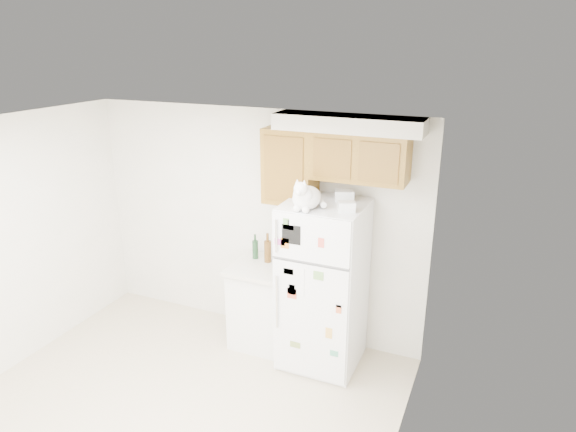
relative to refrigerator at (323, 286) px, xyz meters
The scene contains 8 objects.
room_shell 1.79m from the refrigerator, 121.06° to the right, with size 3.84×4.04×2.52m.
refrigerator is the anchor object (origin of this frame).
base_counter 0.79m from the refrigerator, behind, with size 0.64×0.64×0.92m.
cat 1.00m from the refrigerator, 115.41° to the right, with size 0.30×0.45×0.31m.
storage_box_back 0.93m from the refrigerator, 51.90° to the left, with size 0.18×0.13×0.10m, color white.
storage_box_front 0.94m from the refrigerator, 27.21° to the right, with size 0.15×0.11×0.09m, color white.
bottle_green 0.89m from the refrigerator, 166.72° to the left, with size 0.06×0.06×0.27m, color #19381E, non-canonical shape.
bottle_amber 0.74m from the refrigerator, 166.24° to the left, with size 0.08×0.08×0.32m, color #593814, non-canonical shape.
Camera 1 is at (2.43, -2.72, 3.16)m, focal length 32.00 mm.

